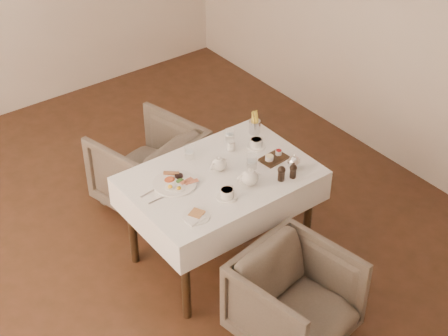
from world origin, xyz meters
TOP-DOWN VIEW (x-y plane):
  - table at (0.28, -0.42)m, footprint 1.28×0.88m
  - armchair_near at (0.21, -1.30)m, footprint 0.78×0.79m
  - armchair_far at (0.22, 0.46)m, footprint 0.88×0.90m
  - breakfast_plate at (-0.03, -0.31)m, footprint 0.30×0.30m
  - side_plate at (-0.12, -0.69)m, footprint 0.18×0.17m
  - teapot_centre at (0.31, -0.37)m, footprint 0.15×0.12m
  - teapot_front at (0.37, -0.62)m, footprint 0.20×0.18m
  - creamer at (0.52, -0.22)m, footprint 0.07×0.07m
  - teacup_near at (0.16, -0.65)m, footprint 0.14×0.14m
  - teacup_far at (0.69, -0.30)m, footprint 0.14×0.14m
  - glass_left at (0.23, -0.12)m, footprint 0.08×0.08m
  - glass_mid at (0.50, -0.48)m, footprint 0.09×0.09m
  - glass_right at (0.59, -0.11)m, footprint 0.09×0.09m
  - condiment_board at (0.69, -0.50)m, footprint 0.20×0.14m
  - pepper_mill_left at (0.57, -0.71)m, footprint 0.07×0.07m
  - pepper_mill_right at (0.66, -0.74)m, footprint 0.06×0.06m
  - silver_pot at (0.73, -0.66)m, footprint 0.14×0.13m
  - fries_cup at (0.80, -0.14)m, footprint 0.09×0.09m
  - cutlery_fork at (-0.20, -0.29)m, footprint 0.19×0.04m
  - cutlery_knife at (-0.20, -0.39)m, footprint 0.17×0.02m

SIDE VIEW (x-z plane):
  - armchair_near at x=0.21m, z-range 0.00..0.63m
  - armchair_far at x=0.22m, z-range 0.00..0.68m
  - table at x=0.28m, z-range 0.26..1.02m
  - cutlery_knife at x=-0.20m, z-range 0.76..0.76m
  - cutlery_fork at x=-0.20m, z-range 0.76..0.76m
  - side_plate at x=-0.12m, z-range 0.75..0.77m
  - breakfast_plate at x=-0.03m, z-range 0.75..0.78m
  - condiment_board at x=0.69m, z-range 0.75..0.80m
  - teacup_far at x=0.69m, z-range 0.75..0.82m
  - teacup_near at x=0.16m, z-range 0.75..0.82m
  - creamer at x=0.52m, z-range 0.76..0.82m
  - glass_right at x=0.59m, z-range 0.76..0.85m
  - glass_left at x=0.23m, z-range 0.76..0.85m
  - glass_mid at x=0.50m, z-range 0.76..0.86m
  - pepper_mill_right at x=0.66m, z-range 0.76..0.86m
  - pepper_mill_left at x=0.57m, z-range 0.76..0.87m
  - teapot_centre at x=0.31m, z-range 0.76..0.87m
  - silver_pot at x=0.73m, z-range 0.76..0.87m
  - teapot_front at x=0.37m, z-range 0.76..0.89m
  - fries_cup at x=0.80m, z-range 0.74..0.93m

